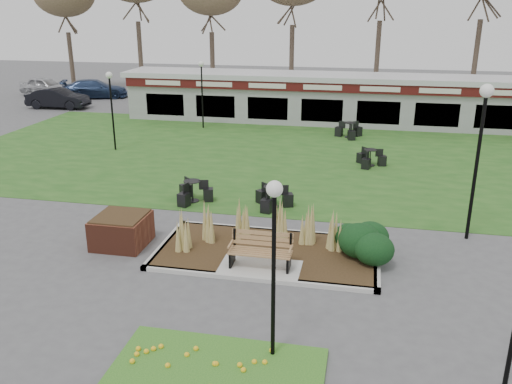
% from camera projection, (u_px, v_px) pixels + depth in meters
% --- Properties ---
extents(ground, '(100.00, 100.00, 0.00)m').
position_uv_depth(ground, '(259.00, 274.00, 14.58)').
color(ground, '#515154').
rests_on(ground, ground).
extents(lawn, '(34.00, 16.00, 0.02)m').
position_uv_depth(lawn, '(309.00, 156.00, 25.67)').
color(lawn, '#22551B').
rests_on(lawn, ground).
extents(flower_bed, '(4.20, 3.00, 0.16)m').
position_uv_depth(flower_bed, '(212.00, 382.00, 10.30)').
color(flower_bed, '#24651C').
rests_on(flower_bed, ground).
extents(planting_bed, '(6.75, 3.40, 1.27)m').
position_uv_depth(planting_bed, '(312.00, 245.00, 15.46)').
color(planting_bed, '#322514').
rests_on(planting_bed, ground).
extents(park_bench, '(1.70, 0.66, 0.93)m').
position_uv_depth(park_bench, '(261.00, 250.00, 14.61)').
color(park_bench, '#936542').
rests_on(park_bench, ground).
extents(brick_planter, '(1.50, 1.50, 0.95)m').
position_uv_depth(brick_planter, '(122.00, 230.00, 16.18)').
color(brick_planter, brown).
rests_on(brick_planter, ground).
extents(food_pavilion, '(24.60, 3.40, 2.90)m').
position_uv_depth(food_pavilion, '(324.00, 98.00, 32.54)').
color(food_pavilion, gray).
rests_on(food_pavilion, ground).
extents(lamp_post_near_left, '(0.32, 0.32, 3.82)m').
position_uv_depth(lamp_post_near_left, '(274.00, 233.00, 10.23)').
color(lamp_post_near_left, black).
rests_on(lamp_post_near_left, ground).
extents(lamp_post_mid_left, '(0.32, 0.32, 3.82)m').
position_uv_depth(lamp_post_mid_left, '(111.00, 94.00, 25.94)').
color(lamp_post_mid_left, black).
rests_on(lamp_post_mid_left, ground).
extents(lamp_post_mid_right, '(0.39, 0.39, 4.75)m').
position_uv_depth(lamp_post_mid_right, '(482.00, 129.00, 15.62)').
color(lamp_post_mid_right, black).
rests_on(lamp_post_mid_right, ground).
extents(lamp_post_far_left, '(0.32, 0.32, 3.82)m').
position_uv_depth(lamp_post_far_left, '(202.00, 80.00, 30.66)').
color(lamp_post_far_left, black).
rests_on(lamp_post_far_left, ground).
extents(bistro_set_a, '(1.43, 1.43, 0.78)m').
position_uv_depth(bistro_set_a, '(193.00, 194.00, 19.77)').
color(bistro_set_a, black).
rests_on(bistro_set_a, ground).
extents(bistro_set_b, '(1.49, 1.47, 0.81)m').
position_uv_depth(bistro_set_b, '(349.00, 132.00, 29.20)').
color(bistro_set_b, black).
rests_on(bistro_set_b, ground).
extents(bistro_set_c, '(1.43, 1.37, 0.77)m').
position_uv_depth(bistro_set_c, '(272.00, 200.00, 19.21)').
color(bistro_set_c, black).
rests_on(bistro_set_c, ground).
extents(bistro_set_d, '(1.34, 1.37, 0.75)m').
position_uv_depth(bistro_set_d, '(370.00, 160.00, 24.10)').
color(bistro_set_d, black).
rests_on(bistro_set_d, ground).
extents(car_silver, '(4.50, 2.51, 1.45)m').
position_uv_depth(car_silver, '(46.00, 86.00, 42.33)').
color(car_silver, '#B7B7BC').
rests_on(car_silver, ground).
extents(car_black, '(4.28, 1.64, 1.39)m').
position_uv_depth(car_black, '(58.00, 98.00, 37.26)').
color(car_black, black).
rests_on(car_black, ground).
extents(car_blue, '(5.22, 3.57, 1.40)m').
position_uv_depth(car_blue, '(95.00, 89.00, 41.30)').
color(car_blue, navy).
rests_on(car_blue, ground).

